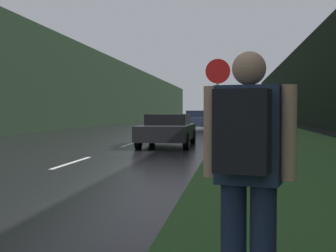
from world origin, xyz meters
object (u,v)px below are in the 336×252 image
at_px(hitchhiker_with_backpack, 247,167).
at_px(car_passing_near, 168,130).
at_px(stop_sign, 218,98).
at_px(car_passing_far, 198,120).

height_order(hitchhiker_with_backpack, car_passing_near, hitchhiker_with_backpack).
distance_m(hitchhiker_with_backpack, car_passing_near, 15.27).
bearing_deg(stop_sign, car_passing_far, 95.63).
bearing_deg(car_passing_far, hitchhiker_with_backpack, 94.76).
height_order(stop_sign, car_passing_near, stop_sign).
relative_size(car_passing_near, car_passing_far, 1.00).
height_order(stop_sign, car_passing_far, stop_sign).
bearing_deg(car_passing_near, stop_sign, 112.10).
bearing_deg(hitchhiker_with_backpack, car_passing_near, 113.24).
distance_m(stop_sign, hitchhiker_with_backpack, 9.90).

